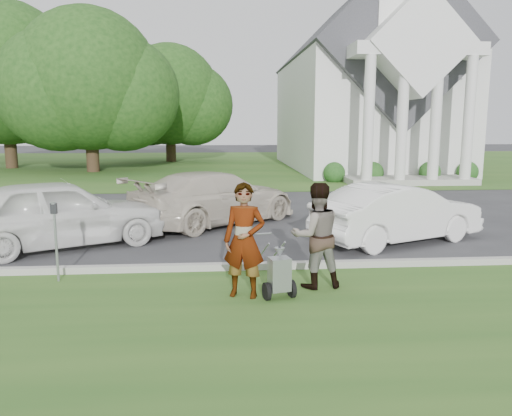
{
  "coord_description": "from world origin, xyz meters",
  "views": [
    {
      "loc": [
        -0.37,
        -9.14,
        2.92
      ],
      "look_at": [
        0.32,
        0.0,
        1.36
      ],
      "focal_mm": 35.0,
      "sensor_mm": 36.0,
      "label": 1
    }
  ],
  "objects": [
    {
      "name": "ground",
      "position": [
        0.0,
        0.0,
        0.0
      ],
      "size": [
        120.0,
        120.0,
        0.0
      ],
      "primitive_type": "plane",
      "color": "#333335",
      "rests_on": "ground"
    },
    {
      "name": "grass_strip",
      "position": [
        0.0,
        -3.0,
        0.01
      ],
      "size": [
        80.0,
        7.0,
        0.01
      ],
      "primitive_type": "cube",
      "color": "#2B581E",
      "rests_on": "ground"
    },
    {
      "name": "church_lawn",
      "position": [
        0.0,
        27.0,
        0.01
      ],
      "size": [
        80.0,
        30.0,
        0.01
      ],
      "primitive_type": "cube",
      "color": "#2B581E",
      "rests_on": "ground"
    },
    {
      "name": "curb",
      "position": [
        0.0,
        0.55,
        0.07
      ],
      "size": [
        80.0,
        0.18,
        0.15
      ],
      "primitive_type": "cube",
      "color": "#9E9E93",
      "rests_on": "ground"
    },
    {
      "name": "church",
      "position": [
        9.0,
        23.11,
        5.94
      ],
      "size": [
        9.19,
        19.0,
        24.1
      ],
      "color": "white",
      "rests_on": "ground"
    },
    {
      "name": "tree_left",
      "position": [
        -8.01,
        21.99,
        5.11
      ],
      "size": [
        10.63,
        8.4,
        9.71
      ],
      "color": "#332316",
      "rests_on": "ground"
    },
    {
      "name": "tree_far",
      "position": [
        -14.01,
        24.99,
        5.69
      ],
      "size": [
        11.64,
        9.2,
        10.73
      ],
      "color": "#332316",
      "rests_on": "ground"
    },
    {
      "name": "tree_back",
      "position": [
        -4.01,
        29.99,
        4.73
      ],
      "size": [
        9.61,
        7.6,
        8.89
      ],
      "color": "#332316",
      "rests_on": "ground"
    },
    {
      "name": "striping_cart",
      "position": [
        0.63,
        -1.15,
        0.41
      ],
      "size": [
        0.66,
        1.1,
        0.96
      ],
      "rotation": [
        0.0,
        0.0,
        0.24
      ],
      "color": "black",
      "rests_on": "ground"
    },
    {
      "name": "person_left",
      "position": [
        0.05,
        -1.01,
        0.97
      ],
      "size": [
        0.81,
        0.64,
        1.94
      ],
      "primitive_type": "imported",
      "rotation": [
        0.0,
        0.0,
        -0.28
      ],
      "color": "#999999",
      "rests_on": "ground"
    },
    {
      "name": "person_right",
      "position": [
        1.35,
        -0.61,
        0.94
      ],
      "size": [
        1.0,
        0.83,
        1.89
      ],
      "primitive_type": "imported",
      "rotation": [
        0.0,
        0.0,
        3.27
      ],
      "color": "#999999",
      "rests_on": "ground"
    },
    {
      "name": "parking_meter_near",
      "position": [
        -3.37,
        0.06,
        0.95
      ],
      "size": [
        0.11,
        0.1,
        1.51
      ],
      "color": "#989BA0",
      "rests_on": "ground"
    },
    {
      "name": "car_b",
      "position": [
        -4.13,
        2.79,
        0.83
      ],
      "size": [
        5.24,
        3.95,
        1.66
      ],
      "primitive_type": "imported",
      "rotation": [
        0.0,
        0.0,
        2.04
      ],
      "color": "white",
      "rests_on": "ground"
    },
    {
      "name": "car_c",
      "position": [
        -0.47,
        5.36,
        0.78
      ],
      "size": [
        5.49,
        5.12,
        1.55
      ],
      "primitive_type": "imported",
      "rotation": [
        0.0,
        0.0,
        2.27
      ],
      "color": "beige",
      "rests_on": "ground"
    },
    {
      "name": "car_d",
      "position": [
        4.06,
        2.71,
        0.73
      ],
      "size": [
        4.68,
        3.18,
        1.46
      ],
      "primitive_type": "imported",
      "rotation": [
        0.0,
        0.0,
        1.98
      ],
      "color": "white",
      "rests_on": "ground"
    }
  ]
}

